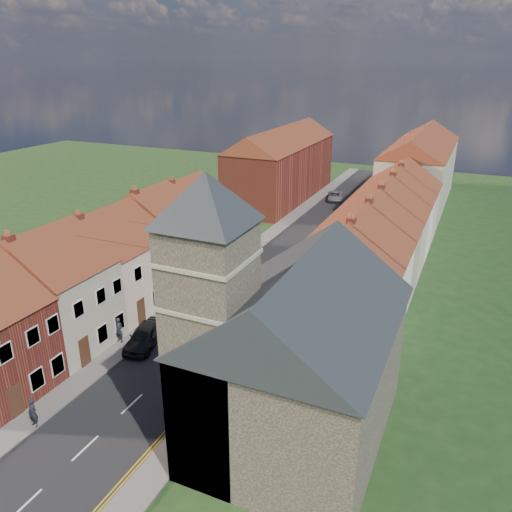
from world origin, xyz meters
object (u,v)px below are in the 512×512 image
Objects in this scene: church at (288,343)px; car_near at (145,336)px; pedestrian_left_b at (119,330)px; car_distant at (335,196)px; pedestrian_left at (33,413)px; pedestrian_right at (222,392)px; lamppost at (217,245)px; car_mid at (247,271)px.

church is 14.29m from car_near.
car_distant is at bearing 79.87° from pedestrian_left_b.
pedestrian_left_b is at bearing -109.63° from car_distant.
pedestrian_right is at bearing 41.12° from pedestrian_left.
church reaches higher than lamppost.
car_mid is 23.46m from pedestrian_left.
car_distant is 2.36× the size of pedestrian_right.
pedestrian_right is at bearing -76.54° from car_mid.
car_near is at bearing 160.14° from church.
lamppost reaches higher than pedestrian_right.
pedestrian_right is (6.79, -48.12, 0.45)m from car_distant.
church is 6.46m from pedestrian_right.
pedestrian_left_b is (-10.20, 3.30, 0.01)m from pedestrian_right.
car_distant is 44.95m from pedestrian_left_b.
car_mid is (1.70, 13.62, -0.03)m from car_near.
lamppost reaches higher than car_near.
lamppost is at bearing 81.73° from car_near.
pedestrian_left is 9.31m from pedestrian_left_b.
car_mid is 18.67m from pedestrian_right.
pedestrian_right is at bearing -97.24° from car_distant.
church is at bearing 178.81° from pedestrian_right.
church reaches higher than car_near.
lamppost is 18.46m from pedestrian_right.
car_mid is 14.61m from pedestrian_left_b.
pedestrian_left is at bearing 42.00° from pedestrian_right.
pedestrian_left is (-2.01, -54.02, 0.39)m from car_distant.
lamppost is at bearing -52.68° from pedestrian_right.
lamppost is 3.18× the size of pedestrian_right.
lamppost is at bearing 128.30° from church.
pedestrian_right reaches higher than pedestrian_left.
church reaches higher than car_distant.
church reaches higher than pedestrian_right.
pedestrian_left is 0.93× the size of pedestrian_left_b.
lamppost is 12.97m from pedestrian_left_b.
car_near is 1.99m from pedestrian_left_b.
pedestrian_left_b reaches higher than car_distant.
lamppost is 1.31× the size of car_mid.
church is 3.41× the size of car_distant.
pedestrian_left_b is (-3.41, -44.81, 0.46)m from car_distant.
pedestrian_left is (-0.50, -9.74, 0.22)m from car_near.
church is at bearing -66.37° from car_mid.
church is 15.75m from pedestrian_left_b.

